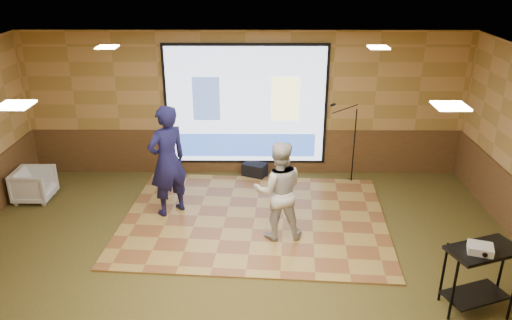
{
  "coord_description": "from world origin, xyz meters",
  "views": [
    {
      "loc": [
        0.27,
        -6.35,
        4.41
      ],
      "look_at": [
        0.22,
        1.05,
        1.3
      ],
      "focal_mm": 35.0,
      "sensor_mm": 36.0,
      "label": 1
    }
  ],
  "objects_px": {
    "projector_screen": "(246,107)",
    "duffel_bag": "(255,170)",
    "banquet_chair": "(34,185)",
    "projector": "(480,249)",
    "av_table": "(480,268)",
    "player_right": "(278,191)",
    "mic_stand": "(350,160)",
    "dance_floor": "(255,219)",
    "player_left": "(167,161)"
  },
  "relations": [
    {
      "from": "projector_screen",
      "to": "duffel_bag",
      "type": "bearing_deg",
      "value": -45.85
    },
    {
      "from": "banquet_chair",
      "to": "duffel_bag",
      "type": "xyz_separation_m",
      "value": [
        4.18,
        1.09,
        -0.16
      ]
    },
    {
      "from": "projector",
      "to": "av_table",
      "type": "bearing_deg",
      "value": 60.07
    },
    {
      "from": "player_right",
      "to": "mic_stand",
      "type": "bearing_deg",
      "value": -128.9
    },
    {
      "from": "projector_screen",
      "to": "player_right",
      "type": "relative_size",
      "value": 1.99
    },
    {
      "from": "projector_screen",
      "to": "dance_floor",
      "type": "xyz_separation_m",
      "value": [
        0.19,
        -2.02,
        -1.46
      ]
    },
    {
      "from": "player_right",
      "to": "banquet_chair",
      "type": "distance_m",
      "value": 4.81
    },
    {
      "from": "dance_floor",
      "to": "player_left",
      "type": "xyz_separation_m",
      "value": [
        -1.52,
        0.21,
        1.02
      ]
    },
    {
      "from": "mic_stand",
      "to": "player_right",
      "type": "bearing_deg",
      "value": -129.04
    },
    {
      "from": "av_table",
      "to": "duffel_bag",
      "type": "height_order",
      "value": "av_table"
    },
    {
      "from": "dance_floor",
      "to": "player_right",
      "type": "relative_size",
      "value": 2.76
    },
    {
      "from": "projector",
      "to": "banquet_chair",
      "type": "relative_size",
      "value": 0.43
    },
    {
      "from": "dance_floor",
      "to": "av_table",
      "type": "distance_m",
      "value": 3.83
    },
    {
      "from": "dance_floor",
      "to": "banquet_chair",
      "type": "height_order",
      "value": "banquet_chair"
    },
    {
      "from": "dance_floor",
      "to": "projector",
      "type": "relative_size",
      "value": 15.52
    },
    {
      "from": "dance_floor",
      "to": "mic_stand",
      "type": "xyz_separation_m",
      "value": [
        1.92,
        1.56,
        0.48
      ]
    },
    {
      "from": "banquet_chair",
      "to": "projector_screen",
      "type": "bearing_deg",
      "value": -72.09
    },
    {
      "from": "projector_screen",
      "to": "mic_stand",
      "type": "distance_m",
      "value": 2.38
    },
    {
      "from": "player_right",
      "to": "mic_stand",
      "type": "height_order",
      "value": "same"
    },
    {
      "from": "dance_floor",
      "to": "projector",
      "type": "distance_m",
      "value": 3.89
    },
    {
      "from": "projector_screen",
      "to": "player_left",
      "type": "height_order",
      "value": "projector_screen"
    },
    {
      "from": "av_table",
      "to": "projector",
      "type": "distance_m",
      "value": 0.36
    },
    {
      "from": "player_right",
      "to": "projector",
      "type": "height_order",
      "value": "player_right"
    },
    {
      "from": "dance_floor",
      "to": "player_left",
      "type": "height_order",
      "value": "player_left"
    },
    {
      "from": "av_table",
      "to": "projector",
      "type": "height_order",
      "value": "projector"
    },
    {
      "from": "mic_stand",
      "to": "duffel_bag",
      "type": "height_order",
      "value": "mic_stand"
    },
    {
      "from": "dance_floor",
      "to": "player_left",
      "type": "relative_size",
      "value": 2.29
    },
    {
      "from": "banquet_chair",
      "to": "dance_floor",
      "type": "bearing_deg",
      "value": -99.82
    },
    {
      "from": "dance_floor",
      "to": "projector",
      "type": "xyz_separation_m",
      "value": [
        2.83,
        -2.48,
        0.98
      ]
    },
    {
      "from": "mic_stand",
      "to": "banquet_chair",
      "type": "bearing_deg",
      "value": -176.05
    },
    {
      "from": "player_left",
      "to": "av_table",
      "type": "distance_m",
      "value": 5.16
    },
    {
      "from": "player_right",
      "to": "duffel_bag",
      "type": "height_order",
      "value": "player_right"
    },
    {
      "from": "banquet_chair",
      "to": "duffel_bag",
      "type": "bearing_deg",
      "value": -75.18
    },
    {
      "from": "projector",
      "to": "mic_stand",
      "type": "relative_size",
      "value": 0.17
    },
    {
      "from": "player_right",
      "to": "dance_floor",
      "type": "bearing_deg",
      "value": -60.39
    },
    {
      "from": "projector",
      "to": "duffel_bag",
      "type": "relative_size",
      "value": 0.63
    },
    {
      "from": "projector_screen",
      "to": "av_table",
      "type": "height_order",
      "value": "projector_screen"
    },
    {
      "from": "mic_stand",
      "to": "projector",
      "type": "bearing_deg",
      "value": -81.02
    },
    {
      "from": "player_right",
      "to": "projector",
      "type": "xyz_separation_m",
      "value": [
        2.44,
        -1.88,
        0.13
      ]
    },
    {
      "from": "player_left",
      "to": "mic_stand",
      "type": "xyz_separation_m",
      "value": [
        3.44,
        1.35,
        -0.54
      ]
    },
    {
      "from": "player_right",
      "to": "banquet_chair",
      "type": "relative_size",
      "value": 2.43
    },
    {
      "from": "dance_floor",
      "to": "mic_stand",
      "type": "height_order",
      "value": "mic_stand"
    },
    {
      "from": "dance_floor",
      "to": "duffel_bag",
      "type": "height_order",
      "value": "duffel_bag"
    },
    {
      "from": "projector",
      "to": "duffel_bag",
      "type": "height_order",
      "value": "projector"
    },
    {
      "from": "player_left",
      "to": "mic_stand",
      "type": "height_order",
      "value": "player_left"
    },
    {
      "from": "projector_screen",
      "to": "duffel_bag",
      "type": "relative_size",
      "value": 7.03
    },
    {
      "from": "duffel_bag",
      "to": "banquet_chair",
      "type": "bearing_deg",
      "value": -165.44
    },
    {
      "from": "player_left",
      "to": "duffel_bag",
      "type": "height_order",
      "value": "player_left"
    },
    {
      "from": "av_table",
      "to": "player_right",
      "type": "bearing_deg",
      "value": 144.64
    },
    {
      "from": "av_table",
      "to": "banquet_chair",
      "type": "distance_m",
      "value": 7.78
    }
  ]
}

